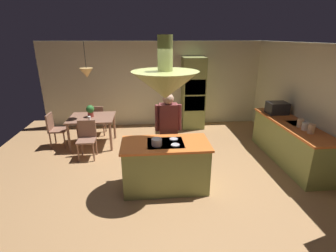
{
  "coord_description": "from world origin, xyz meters",
  "views": [
    {
      "loc": [
        -0.32,
        -4.22,
        2.68
      ],
      "look_at": [
        0.1,
        0.4,
        1.0
      ],
      "focal_mm": 26.64,
      "sensor_mm": 36.0,
      "label": 1
    }
  ],
  "objects_px": {
    "canister_tea": "(300,123)",
    "microwave_on_counter": "(277,108)",
    "chair_facing_island": "(87,137)",
    "chair_at_corner": "(55,128)",
    "potted_plant_on_table": "(90,110)",
    "cooking_pot_on_cooktop": "(157,142)",
    "person_at_island": "(168,128)",
    "canister_sugar": "(305,126)",
    "kitchen_island": "(166,165)",
    "cup_on_table": "(89,118)",
    "chair_by_back_wall": "(97,118)",
    "oven_tower": "(193,93)",
    "canister_flour": "(311,129)",
    "dining_table": "(92,121)"
  },
  "relations": [
    {
      "from": "chair_at_corner",
      "to": "canister_tea",
      "type": "distance_m",
      "value": 5.71
    },
    {
      "from": "chair_at_corner",
      "to": "cup_on_table",
      "type": "xyz_separation_m",
      "value": [
        0.93,
        -0.23,
        0.3
      ]
    },
    {
      "from": "potted_plant_on_table",
      "to": "person_at_island",
      "type": "bearing_deg",
      "value": -38.45
    },
    {
      "from": "kitchen_island",
      "to": "canister_tea",
      "type": "xyz_separation_m",
      "value": [
        2.84,
        0.56,
        0.53
      ]
    },
    {
      "from": "kitchen_island",
      "to": "potted_plant_on_table",
      "type": "height_order",
      "value": "potted_plant_on_table"
    },
    {
      "from": "canister_sugar",
      "to": "chair_by_back_wall",
      "type": "bearing_deg",
      "value": 152.1
    },
    {
      "from": "dining_table",
      "to": "chair_by_back_wall",
      "type": "bearing_deg",
      "value": 90.0
    },
    {
      "from": "cup_on_table",
      "to": "chair_at_corner",
      "type": "bearing_deg",
      "value": 166.08
    },
    {
      "from": "cup_on_table",
      "to": "oven_tower",
      "type": "bearing_deg",
      "value": 26.12
    },
    {
      "from": "kitchen_island",
      "to": "person_at_island",
      "type": "xyz_separation_m",
      "value": [
        0.11,
        0.67,
        0.48
      ]
    },
    {
      "from": "potted_plant_on_table",
      "to": "cooking_pot_on_cooktop",
      "type": "relative_size",
      "value": 1.67
    },
    {
      "from": "dining_table",
      "to": "cooking_pot_on_cooktop",
      "type": "relative_size",
      "value": 6.17
    },
    {
      "from": "person_at_island",
      "to": "potted_plant_on_table",
      "type": "height_order",
      "value": "person_at_island"
    },
    {
      "from": "cooking_pot_on_cooktop",
      "to": "potted_plant_on_table",
      "type": "bearing_deg",
      "value": 124.63
    },
    {
      "from": "chair_by_back_wall",
      "to": "person_at_island",
      "type": "bearing_deg",
      "value": 130.66
    },
    {
      "from": "chair_facing_island",
      "to": "canister_flour",
      "type": "height_order",
      "value": "canister_flour"
    },
    {
      "from": "cup_on_table",
      "to": "dining_table",
      "type": "bearing_deg",
      "value": 89.39
    },
    {
      "from": "canister_flour",
      "to": "chair_facing_island",
      "type": "bearing_deg",
      "value": 164.99
    },
    {
      "from": "chair_by_back_wall",
      "to": "canister_sugar",
      "type": "xyz_separation_m",
      "value": [
        4.54,
        -2.4,
        0.48
      ]
    },
    {
      "from": "chair_facing_island",
      "to": "chair_at_corner",
      "type": "distance_m",
      "value": 1.16
    },
    {
      "from": "oven_tower",
      "to": "chair_at_corner",
      "type": "distance_m",
      "value": 3.94
    },
    {
      "from": "person_at_island",
      "to": "cooking_pot_on_cooktop",
      "type": "distance_m",
      "value": 0.85
    },
    {
      "from": "chair_by_back_wall",
      "to": "cup_on_table",
      "type": "distance_m",
      "value": 0.96
    },
    {
      "from": "person_at_island",
      "to": "chair_by_back_wall",
      "type": "xyz_separation_m",
      "value": [
        -1.81,
        2.11,
        -0.44
      ]
    },
    {
      "from": "canister_sugar",
      "to": "microwave_on_counter",
      "type": "distance_m",
      "value": 1.14
    },
    {
      "from": "microwave_on_counter",
      "to": "chair_facing_island",
      "type": "bearing_deg",
      "value": -178.69
    },
    {
      "from": "person_at_island",
      "to": "cooking_pot_on_cooktop",
      "type": "bearing_deg",
      "value": -108.77
    },
    {
      "from": "canister_tea",
      "to": "microwave_on_counter",
      "type": "relative_size",
      "value": 0.37
    },
    {
      "from": "oven_tower",
      "to": "microwave_on_counter",
      "type": "xyz_separation_m",
      "value": [
        1.74,
        -1.72,
        -0.01
      ]
    },
    {
      "from": "person_at_island",
      "to": "canister_tea",
      "type": "height_order",
      "value": "person_at_island"
    },
    {
      "from": "person_at_island",
      "to": "chair_at_corner",
      "type": "relative_size",
      "value": 1.88
    },
    {
      "from": "person_at_island",
      "to": "canister_sugar",
      "type": "bearing_deg",
      "value": -6.13
    },
    {
      "from": "potted_plant_on_table",
      "to": "microwave_on_counter",
      "type": "distance_m",
      "value": 4.6
    },
    {
      "from": "oven_tower",
      "to": "potted_plant_on_table",
      "type": "distance_m",
      "value": 3.03
    },
    {
      "from": "kitchen_island",
      "to": "canister_flour",
      "type": "xyz_separation_m",
      "value": [
        2.84,
        0.2,
        0.54
      ]
    },
    {
      "from": "person_at_island",
      "to": "chair_by_back_wall",
      "type": "height_order",
      "value": "person_at_island"
    },
    {
      "from": "person_at_island",
      "to": "canister_sugar",
      "type": "distance_m",
      "value": 2.74
    },
    {
      "from": "oven_tower",
      "to": "canister_tea",
      "type": "relative_size",
      "value": 12.24
    },
    {
      "from": "kitchen_island",
      "to": "cup_on_table",
      "type": "bearing_deg",
      "value": 132.33
    },
    {
      "from": "person_at_island",
      "to": "chair_by_back_wall",
      "type": "relative_size",
      "value": 1.88
    },
    {
      "from": "potted_plant_on_table",
      "to": "chair_at_corner",
      "type": "bearing_deg",
      "value": -178.36
    },
    {
      "from": "canister_sugar",
      "to": "microwave_on_counter",
      "type": "bearing_deg",
      "value": 90.0
    },
    {
      "from": "oven_tower",
      "to": "potted_plant_on_table",
      "type": "relative_size",
      "value": 7.04
    },
    {
      "from": "chair_at_corner",
      "to": "canister_tea",
      "type": "height_order",
      "value": "canister_tea"
    },
    {
      "from": "dining_table",
      "to": "canister_sugar",
      "type": "xyz_separation_m",
      "value": [
        4.54,
        -1.72,
        0.32
      ]
    },
    {
      "from": "person_at_island",
      "to": "chair_facing_island",
      "type": "relative_size",
      "value": 1.88
    },
    {
      "from": "canister_tea",
      "to": "cooking_pot_on_cooktop",
      "type": "distance_m",
      "value": 3.08
    },
    {
      "from": "dining_table",
      "to": "microwave_on_counter",
      "type": "height_order",
      "value": "microwave_on_counter"
    },
    {
      "from": "person_at_island",
      "to": "cooking_pot_on_cooktop",
      "type": "relative_size",
      "value": 9.11
    },
    {
      "from": "dining_table",
      "to": "canister_flour",
      "type": "xyz_separation_m",
      "value": [
        4.54,
        -1.9,
        0.33
      ]
    }
  ]
}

